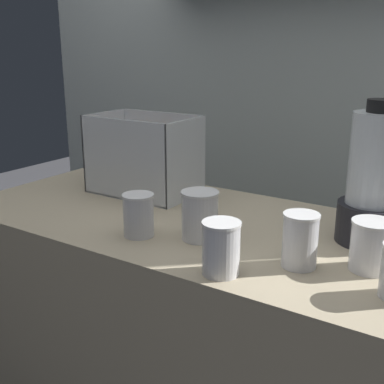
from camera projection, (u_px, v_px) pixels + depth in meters
The scene contains 9 objects.
counter at pixel (192, 356), 1.50m from camera, with size 1.40×0.64×0.90m, color tan.
back_wall_unit at pixel (298, 74), 1.89m from camera, with size 2.60×0.24×2.50m.
carrot_display_bin at pixel (143, 169), 1.61m from camera, with size 0.34×0.22×0.26m.
blender_pitcher at pixel (374, 185), 1.17m from camera, with size 0.16×0.16×0.35m.
juice_cup_mango_far_left at pixel (139, 217), 1.24m from camera, with size 0.08×0.08×0.11m.
juice_cup_orange_left at pixel (200, 219), 1.22m from camera, with size 0.10×0.10×0.12m.
juice_cup_beet_middle at pixel (221, 251), 1.03m from camera, with size 0.08×0.08×0.12m.
juice_cup_mango_right at pixel (300, 243), 1.06m from camera, with size 0.08×0.08×0.12m.
juice_cup_pomegranate_far_right at pixel (371, 249), 1.05m from camera, with size 0.09×0.09×0.11m.
Camera 1 is at (0.71, -1.09, 1.37)m, focal length 45.39 mm.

